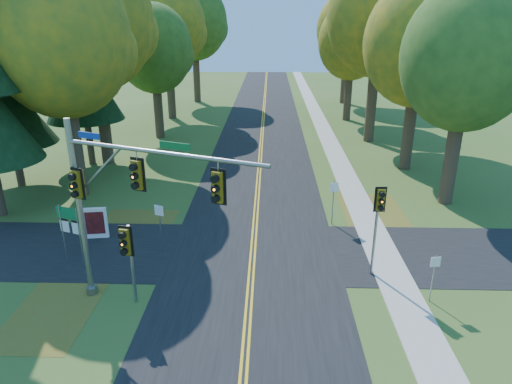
{
  "coord_description": "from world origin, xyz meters",
  "views": [
    {
      "loc": [
        0.74,
        -17.49,
        10.57
      ],
      "look_at": [
        0.15,
        1.76,
        3.2
      ],
      "focal_mm": 32.0,
      "sensor_mm": 36.0,
      "label": 1
    }
  ],
  "objects_px": {
    "info_kiosk": "(95,223)",
    "traffic_mast": "(118,195)",
    "route_sign_cluster": "(70,224)",
    "east_signal_pole": "(379,210)"
  },
  "relations": [
    {
      "from": "info_kiosk",
      "to": "traffic_mast",
      "type": "bearing_deg",
      "value": -67.48
    },
    {
      "from": "info_kiosk",
      "to": "route_sign_cluster",
      "type": "bearing_deg",
      "value": -97.65
    },
    {
      "from": "east_signal_pole",
      "to": "info_kiosk",
      "type": "distance_m",
      "value": 13.94
    },
    {
      "from": "east_signal_pole",
      "to": "info_kiosk",
      "type": "xyz_separation_m",
      "value": [
        -13.34,
        3.31,
        -2.35
      ]
    },
    {
      "from": "east_signal_pole",
      "to": "route_sign_cluster",
      "type": "bearing_deg",
      "value": 174.5
    },
    {
      "from": "route_sign_cluster",
      "to": "info_kiosk",
      "type": "height_order",
      "value": "route_sign_cluster"
    },
    {
      "from": "route_sign_cluster",
      "to": "info_kiosk",
      "type": "xyz_separation_m",
      "value": [
        -0.03,
        2.76,
        -1.23
      ]
    },
    {
      "from": "east_signal_pole",
      "to": "route_sign_cluster",
      "type": "height_order",
      "value": "east_signal_pole"
    },
    {
      "from": "route_sign_cluster",
      "to": "info_kiosk",
      "type": "bearing_deg",
      "value": 110.85
    },
    {
      "from": "traffic_mast",
      "to": "info_kiosk",
      "type": "height_order",
      "value": "traffic_mast"
    }
  ]
}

